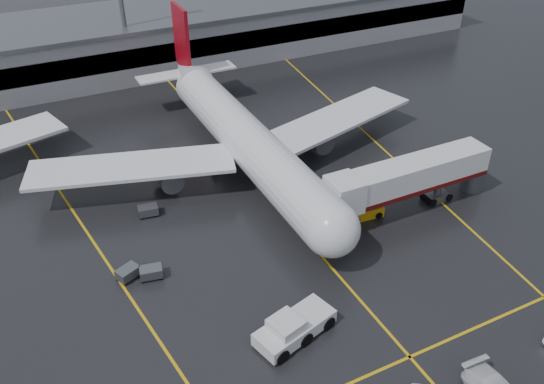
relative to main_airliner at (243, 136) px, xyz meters
name	(u,v)px	position (x,y,z in m)	size (l,w,h in m)	color
ground	(280,209)	(0.00, -9.70, -4.21)	(220.00, 220.00, 0.00)	black
apron_line_centre	(280,209)	(0.00, -9.70, -4.20)	(0.25, 90.00, 0.02)	gold
apron_line_stop	(410,357)	(0.00, -31.70, -4.20)	(60.00, 0.25, 0.02)	gold
apron_line_left	(71,209)	(-20.00, 0.30, -4.20)	(0.25, 70.00, 0.02)	gold
apron_line_right	(367,134)	(18.00, 0.30, -4.20)	(0.25, 70.00, 0.02)	gold
terminal	(149,38)	(0.00, 38.23, 0.11)	(122.00, 19.00, 8.60)	gray
main_airliner	(243,136)	(0.00, 0.00, 0.00)	(48.80, 45.60, 14.10)	silver
jet_bridge	(410,179)	(11.87, -15.70, -0.28)	(19.90, 3.40, 6.05)	silver
pushback_tractor	(293,328)	(-7.14, -25.83, -3.23)	(7.35, 4.52, 2.45)	silver
belt_loader	(364,212)	(7.22, -14.74, -3.60)	(4.07, 2.17, 2.49)	orange
baggage_cart_a	(151,272)	(-15.33, -13.98, -3.58)	(2.21, 1.66, 1.12)	#595B60
baggage_cart_b	(128,273)	(-17.23, -13.11, -3.58)	(2.36, 2.01, 1.12)	#595B60
baggage_cart_c	(148,210)	(-12.90, -4.51, -3.58)	(2.16, 1.56, 1.12)	#595B60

